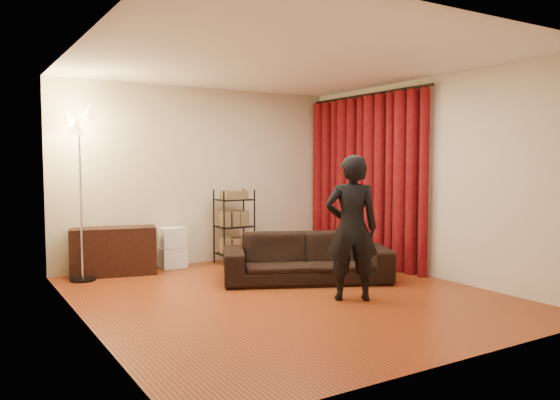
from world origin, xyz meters
TOP-DOWN VIEW (x-y plane):
  - floor at (0.00, 0.00)m, footprint 5.00×5.00m
  - ceiling at (0.00, 0.00)m, footprint 5.00×5.00m
  - wall_back at (0.00, 2.50)m, footprint 5.00×0.00m
  - wall_front at (0.00, -2.50)m, footprint 5.00×0.00m
  - wall_left at (-2.25, 0.00)m, footprint 0.00×5.00m
  - wall_right at (2.25, 0.00)m, footprint 0.00×5.00m
  - curtain_rod at (2.15, 1.12)m, footprint 0.04×2.65m
  - curtain at (2.13, 1.12)m, footprint 0.22×2.65m
  - sofa at (0.63, 0.50)m, footprint 2.30×1.67m
  - person at (0.52, -0.56)m, footprint 0.72×0.64m
  - media_cabinet at (-1.42, 2.23)m, footprint 1.20×0.67m
  - storage_boxes at (-0.53, 2.30)m, footprint 0.36×0.29m
  - wire_shelf at (0.40, 2.15)m, footprint 0.54×0.40m
  - floor_lamp at (-1.87, 2.06)m, footprint 0.42×0.42m

SIDE VIEW (x-z plane):
  - floor at x=0.00m, z-range 0.00..0.00m
  - storage_boxes at x=-0.53m, z-range 0.00..0.60m
  - sofa at x=0.63m, z-range 0.00..0.63m
  - media_cabinet at x=-1.42m, z-range 0.00..0.66m
  - wire_shelf at x=0.40m, z-range 0.00..1.14m
  - person at x=0.52m, z-range 0.00..1.64m
  - floor_lamp at x=-1.87m, z-range 0.00..2.23m
  - curtain at x=2.13m, z-range 0.00..2.55m
  - wall_back at x=0.00m, z-range -1.15..3.85m
  - wall_front at x=0.00m, z-range -1.15..3.85m
  - wall_left at x=-2.25m, z-range -1.15..3.85m
  - wall_right at x=2.25m, z-range -1.15..3.85m
  - curtain_rod at x=2.15m, z-range 2.56..2.60m
  - ceiling at x=0.00m, z-range 2.70..2.70m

